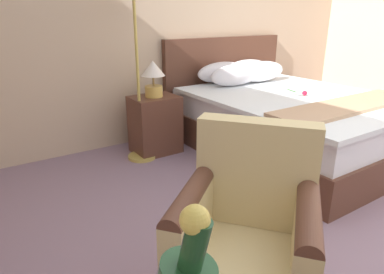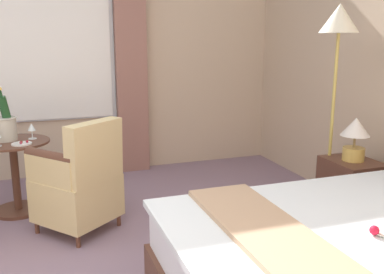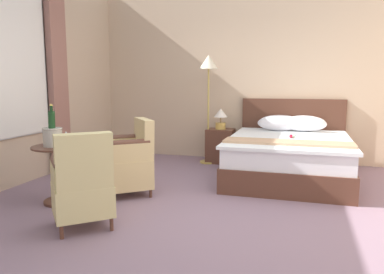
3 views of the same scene
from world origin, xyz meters
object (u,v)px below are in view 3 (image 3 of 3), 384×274
bedside_lamp (221,117)px  wine_glass_near_bucket (66,139)px  bed (289,154)px  snack_plate (77,145)px  wine_glass_near_edge (66,135)px  armchair_facing_bed (83,185)px  champagne_bucket (53,134)px  side_table_round (62,170)px  floor_lamp_brass (209,74)px  nightstand (220,146)px  armchair_by_window (129,162)px

bedside_lamp → wine_glass_near_bucket: bearing=-112.3°
bed → wine_glass_near_bucket: 3.14m
bed → snack_plate: bed is taller
bed → wine_glass_near_edge: bearing=-144.2°
bedside_lamp → armchair_facing_bed: armchair_facing_bed is taller
champagne_bucket → wine_glass_near_edge: size_ratio=3.32×
snack_plate → armchair_facing_bed: size_ratio=0.18×
champagne_bucket → wine_glass_near_edge: (0.02, 0.23, -0.04)m
side_table_round → wine_glass_near_bucket: (0.16, -0.11, 0.38)m
floor_lamp_brass → armchair_facing_bed: size_ratio=1.94×
armchair_facing_bed → bedside_lamp: bearing=79.5°
nightstand → snack_plate: bearing=-113.8°
champagne_bucket → armchair_by_window: 0.96m
wine_glass_near_bucket → side_table_round: bearing=146.2°
wine_glass_near_edge → champagne_bucket: bearing=-94.2°
wine_glass_near_edge → armchair_by_window: size_ratio=0.15×
nightstand → wine_glass_near_bucket: wine_glass_near_bucket is taller
armchair_facing_bed → snack_plate: bearing=126.4°
wine_glass_near_edge → armchair_by_window: 0.81m
bed → bedside_lamp: bed is taller
champagne_bucket → snack_plate: champagne_bucket is taller
bedside_lamp → wine_glass_near_bucket: 2.98m
nightstand → bedside_lamp: 0.51m
bed → champagne_bucket: (-2.52, -2.04, 0.46)m
floor_lamp_brass → snack_plate: floor_lamp_brass is taller
armchair_facing_bed → side_table_round: bearing=137.5°
bedside_lamp → nightstand: bearing=0.0°
armchair_by_window → armchair_facing_bed: size_ratio=1.00×
wine_glass_near_bucket → floor_lamp_brass: bearing=70.9°
wine_glass_near_edge → armchair_by_window: (0.65, 0.34, -0.36)m
bedside_lamp → snack_plate: bedside_lamp is taller
wine_glass_near_bucket → armchair_by_window: armchair_by_window is taller
armchair_by_window → armchair_facing_bed: 1.15m
wine_glass_near_bucket → bedside_lamp: bearing=67.7°
wine_glass_near_edge → floor_lamp_brass: bearing=64.8°
snack_plate → armchair_by_window: bearing=44.0°
armchair_by_window → floor_lamp_brass: bearing=76.8°
bed → side_table_round: bed is taller
bed → armchair_facing_bed: 3.16m
bed → bedside_lamp: bearing=150.5°
wine_glass_near_bucket → wine_glass_near_edge: bearing=125.3°
wine_glass_near_bucket → armchair_by_window: (0.45, 0.62, -0.35)m
nightstand → floor_lamp_brass: size_ratio=0.32×
wine_glass_near_edge → side_table_round: bearing=-76.9°
nightstand → snack_plate: snack_plate is taller
floor_lamp_brass → nightstand: bearing=21.7°
side_table_round → champagne_bucket: size_ratio=1.39×
bed → champagne_bucket: champagne_bucket is taller
bedside_lamp → floor_lamp_brass: 0.76m
bedside_lamp → armchair_by_window: 2.27m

